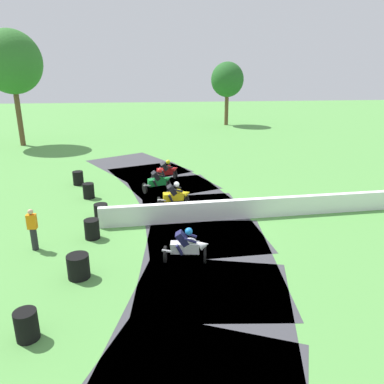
# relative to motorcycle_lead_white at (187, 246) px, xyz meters

# --- Properties ---
(ground_plane) EXTENTS (120.00, 120.00, 0.00)m
(ground_plane) POSITION_rel_motorcycle_lead_white_xyz_m (0.90, 3.73, -0.66)
(ground_plane) COLOR #569947
(track_asphalt) EXTENTS (9.47, 29.20, 0.01)m
(track_asphalt) POSITION_rel_motorcycle_lead_white_xyz_m (-0.22, 3.67, -0.66)
(track_asphalt) COLOR #3D3D42
(track_asphalt) RESTS_ON ground
(safety_barrier) EXTENTS (18.20, 1.34, 0.90)m
(safety_barrier) POSITION_rel_motorcycle_lead_white_xyz_m (5.62, 4.00, -0.21)
(safety_barrier) COLOR white
(safety_barrier) RESTS_ON ground
(motorcycle_lead_white) EXTENTS (1.71, 0.88, 1.42)m
(motorcycle_lead_white) POSITION_rel_motorcycle_lead_white_xyz_m (0.00, 0.00, 0.00)
(motorcycle_lead_white) COLOR black
(motorcycle_lead_white) RESTS_ON ground
(motorcycle_chase_yellow) EXTENTS (1.69, 0.92, 1.43)m
(motorcycle_chase_yellow) POSITION_rel_motorcycle_lead_white_xyz_m (-0.05, 5.48, -0.01)
(motorcycle_chase_yellow) COLOR black
(motorcycle_chase_yellow) RESTS_ON ground
(motorcycle_trailing_green) EXTENTS (1.72, 1.18, 1.43)m
(motorcycle_trailing_green) POSITION_rel_motorcycle_lead_white_xyz_m (-0.80, 8.04, -0.01)
(motorcycle_trailing_green) COLOR black
(motorcycle_trailing_green) RESTS_ON ground
(motorcycle_fourth_red) EXTENTS (1.74, 1.18, 1.42)m
(motorcycle_fourth_red) POSITION_rel_motorcycle_lead_white_xyz_m (-0.27, 10.20, -0.03)
(motorcycle_fourth_red) COLOR black
(motorcycle_fourth_red) RESTS_ON ground
(tire_stack_near) EXTENTS (0.58, 0.58, 0.80)m
(tire_stack_near) POSITION_rel_motorcycle_lead_white_xyz_m (-4.40, -3.41, -0.26)
(tire_stack_near) COLOR black
(tire_stack_near) RESTS_ON ground
(tire_stack_mid_a) EXTENTS (0.72, 0.72, 0.80)m
(tire_stack_mid_a) POSITION_rel_motorcycle_lead_white_xyz_m (-3.62, -0.55, -0.26)
(tire_stack_mid_a) COLOR black
(tire_stack_mid_a) RESTS_ON ground
(tire_stack_mid_b) EXTENTS (0.60, 0.60, 0.80)m
(tire_stack_mid_b) POSITION_rel_motorcycle_lead_white_xyz_m (-3.60, 2.42, -0.26)
(tire_stack_mid_b) COLOR black
(tire_stack_mid_b) RESTS_ON ground
(tire_stack_far) EXTENTS (0.63, 0.63, 0.60)m
(tire_stack_far) POSITION_rel_motorcycle_lead_white_xyz_m (-3.52, 4.75, -0.36)
(tire_stack_far) COLOR black
(tire_stack_far) RESTS_ON ground
(tire_stack_extra_a) EXTENTS (0.58, 0.58, 0.80)m
(tire_stack_extra_a) POSITION_rel_motorcycle_lead_white_xyz_m (-4.47, 7.41, -0.26)
(tire_stack_extra_a) COLOR black
(tire_stack_extra_a) RESTS_ON ground
(tire_stack_extra_b) EXTENTS (0.60, 0.60, 0.80)m
(tire_stack_extra_b) POSITION_rel_motorcycle_lead_white_xyz_m (-5.43, 9.91, -0.26)
(tire_stack_extra_b) COLOR black
(tire_stack_extra_b) RESTS_ON ground
(track_marshal) EXTENTS (0.34, 0.24, 1.63)m
(track_marshal) POSITION_rel_motorcycle_lead_white_xyz_m (-5.61, 1.66, 0.16)
(track_marshal) COLOR #232328
(track_marshal) RESTS_ON ground
(tree_far_left) EXTENTS (3.74, 3.74, 7.16)m
(tree_far_left) POSITION_rel_motorcycle_lead_white_xyz_m (7.86, 32.43, 4.49)
(tree_far_left) COLOR brown
(tree_far_left) RESTS_ON ground
(tree_far_right) EXTENTS (4.94, 4.94, 9.55)m
(tree_far_right) POSITION_rel_motorcycle_lead_white_xyz_m (-12.35, 22.37, 6.27)
(tree_far_right) COLOR brown
(tree_far_right) RESTS_ON ground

